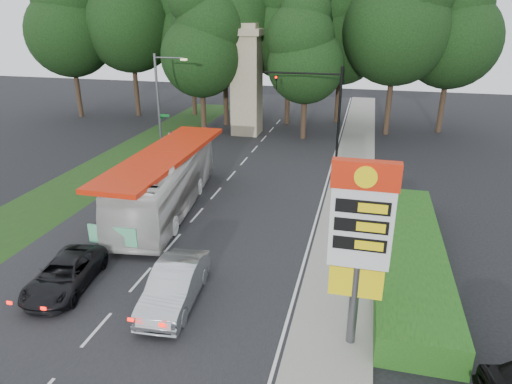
% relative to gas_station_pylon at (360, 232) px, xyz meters
% --- Properties ---
extents(ground, '(120.00, 120.00, 0.00)m').
position_rel_gas_station_pylon_xyz_m(ground, '(-9.20, -1.99, -4.45)').
color(ground, black).
rests_on(ground, ground).
extents(road_surface, '(14.00, 80.00, 0.02)m').
position_rel_gas_station_pylon_xyz_m(road_surface, '(-9.20, 10.01, -4.44)').
color(road_surface, black).
rests_on(road_surface, ground).
extents(sidewalk_right, '(3.00, 80.00, 0.12)m').
position_rel_gas_station_pylon_xyz_m(sidewalk_right, '(-0.70, 10.01, -4.39)').
color(sidewalk_right, gray).
rests_on(sidewalk_right, ground).
extents(grass_verge_left, '(5.00, 50.00, 0.02)m').
position_rel_gas_station_pylon_xyz_m(grass_verge_left, '(-18.70, 16.01, -4.44)').
color(grass_verge_left, '#193814').
rests_on(grass_verge_left, ground).
extents(hedge, '(3.00, 14.00, 1.20)m').
position_rel_gas_station_pylon_xyz_m(hedge, '(2.30, 6.01, -3.85)').
color(hedge, '#194A13').
rests_on(hedge, ground).
extents(gas_station_pylon, '(2.10, 0.45, 6.85)m').
position_rel_gas_station_pylon_xyz_m(gas_station_pylon, '(0.00, 0.00, 0.00)').
color(gas_station_pylon, '#59595E').
rests_on(gas_station_pylon, ground).
extents(traffic_signal_mast, '(6.10, 0.35, 7.20)m').
position_rel_gas_station_pylon_xyz_m(traffic_signal_mast, '(-3.52, 22.00, 0.22)').
color(traffic_signal_mast, black).
rests_on(traffic_signal_mast, ground).
extents(streetlight_signs, '(2.75, 0.98, 8.00)m').
position_rel_gas_station_pylon_xyz_m(streetlight_signs, '(-16.19, 20.01, -0.01)').
color(streetlight_signs, '#59595E').
rests_on(streetlight_signs, ground).
extents(monument, '(3.00, 3.00, 10.05)m').
position_rel_gas_station_pylon_xyz_m(monument, '(-11.20, 28.01, 0.66)').
color(monument, gray).
rests_on(monument, ground).
extents(tree_far_west, '(8.96, 8.96, 17.60)m').
position_rel_gas_station_pylon_xyz_m(tree_far_west, '(-31.20, 31.01, 6.24)').
color(tree_far_west, '#2D2116').
rests_on(tree_far_west, ground).
extents(tree_west_mid, '(9.80, 9.80, 19.25)m').
position_rel_gas_station_pylon_xyz_m(tree_west_mid, '(-25.20, 33.01, 7.24)').
color(tree_west_mid, '#2D2116').
rests_on(tree_west_mid, ground).
extents(tree_west_near, '(8.40, 8.40, 16.50)m').
position_rel_gas_station_pylon_xyz_m(tree_west_near, '(-19.20, 35.01, 5.57)').
color(tree_west_near, '#2D2116').
rests_on(tree_west_near, ground).
extents(tree_center_right, '(9.24, 9.24, 18.15)m').
position_rel_gas_station_pylon_xyz_m(tree_center_right, '(-8.20, 33.01, 6.57)').
color(tree_center_right, '#2D2116').
rests_on(tree_center_right, ground).
extents(tree_east_near, '(8.12, 8.12, 15.95)m').
position_rel_gas_station_pylon_xyz_m(tree_east_near, '(-3.20, 35.01, 5.23)').
color(tree_east_near, '#2D2116').
rests_on(tree_east_near, ground).
extents(tree_east_mid, '(9.52, 9.52, 18.70)m').
position_rel_gas_station_pylon_xyz_m(tree_east_mid, '(1.80, 31.01, 6.91)').
color(tree_east_mid, '#2D2116').
rests_on(tree_east_mid, ground).
extents(tree_far_east, '(8.68, 8.68, 17.05)m').
position_rel_gas_station_pylon_xyz_m(tree_far_east, '(6.80, 33.01, 5.90)').
color(tree_far_east, '#2D2116').
rests_on(tree_far_east, ground).
extents(tree_monument_left, '(7.28, 7.28, 14.30)m').
position_rel_gas_station_pylon_xyz_m(tree_monument_left, '(-15.20, 27.01, 4.23)').
color(tree_monument_left, '#2D2116').
rests_on(tree_monument_left, ground).
extents(tree_monument_right, '(6.72, 6.72, 13.20)m').
position_rel_gas_station_pylon_xyz_m(tree_monument_right, '(-5.70, 27.51, 3.56)').
color(tree_monument_right, '#2D2116').
rests_on(tree_monument_right, ground).
extents(transit_bus, '(4.49, 12.81, 3.49)m').
position_rel_gas_station_pylon_xyz_m(transit_bus, '(-11.22, 9.53, -2.70)').
color(transit_bus, silver).
rests_on(transit_bus, ground).
extents(sedan_silver, '(2.11, 5.03, 1.62)m').
position_rel_gas_station_pylon_xyz_m(sedan_silver, '(-7.03, 0.83, -3.64)').
color(sedan_silver, '#B8BBC0').
rests_on(sedan_silver, ground).
extents(suv_charcoal, '(2.75, 4.88, 1.29)m').
position_rel_gas_station_pylon_xyz_m(suv_charcoal, '(-12.00, 0.72, -3.81)').
color(suv_charcoal, black).
rests_on(suv_charcoal, ground).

